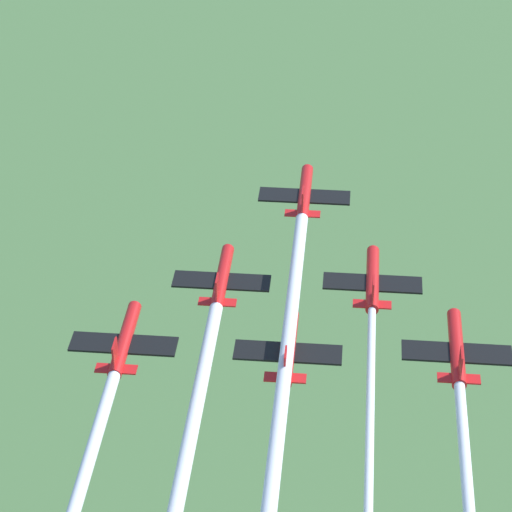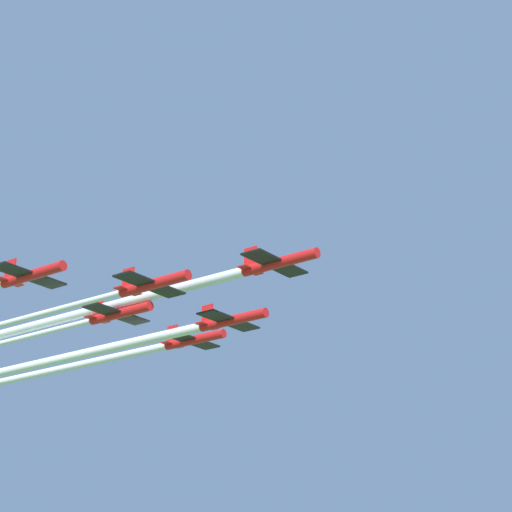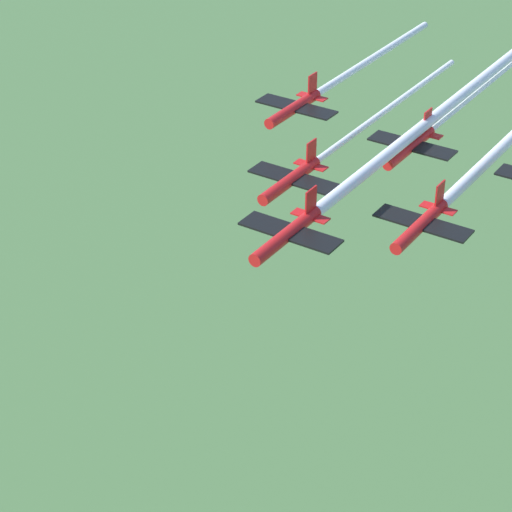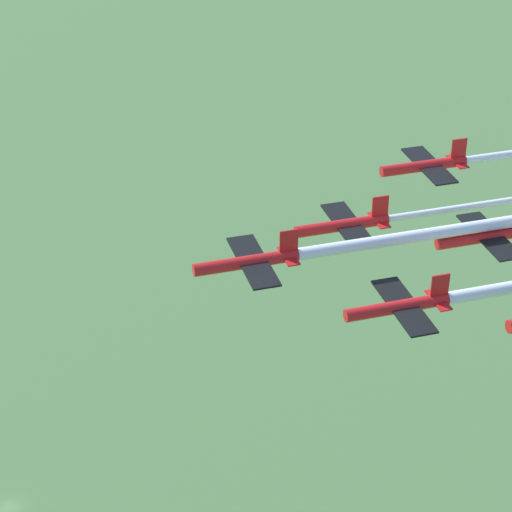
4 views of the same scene
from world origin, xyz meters
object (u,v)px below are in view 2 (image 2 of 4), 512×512
jet_4 (118,313)px  jet_5 (31,275)px  jet_2 (152,284)px  jet_3 (193,340)px  jet_1 (231,320)px  jet_0 (277,263)px

jet_4 → jet_5: 14.99m
jet_2 → jet_4: size_ratio=1.00×
jet_2 → jet_3: bearing=-150.5°
jet_1 → jet_2: bearing=-0.0°
jet_2 → jet_4: jet_4 is taller
jet_2 → jet_0: bearing=120.5°
jet_1 → jet_4: jet_4 is taller
jet_1 → jet_5: 25.90m
jet_3 → jet_5: 29.93m
jet_3 → jet_5: bearing=0.0°
jet_1 → jet_2: jet_2 is taller
jet_1 → jet_5: size_ratio=1.00×
jet_5 → jet_1: bearing=150.5°
jet_4 → jet_3: bearing=180.0°
jet_3 → jet_5: (1.04, 29.90, 1.11)m
jet_1 → jet_4: size_ratio=1.00×
jet_1 → jet_3: (12.45, -7.92, 1.31)m
jet_4 → jet_0: bearing=90.0°
jet_2 → jet_3: size_ratio=1.00×
jet_0 → jet_1: jet_0 is taller
jet_0 → jet_5: bearing=-59.5°
jet_4 → jet_2: bearing=59.5°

